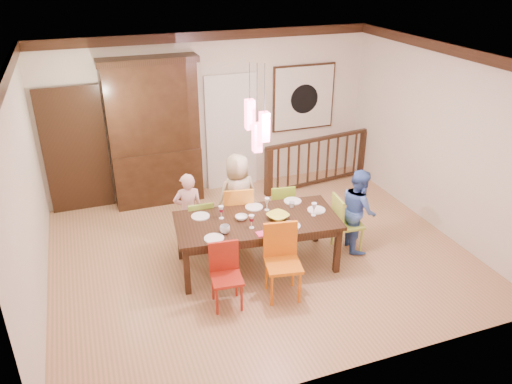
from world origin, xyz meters
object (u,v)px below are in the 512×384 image
object	(u,v)px
chair_far_left	(200,220)
chair_end_right	(348,219)
dining_table	(257,224)
person_end_right	(359,210)
person_far_mid	(238,196)
china_hutch	(154,133)
balustrade	(318,160)
person_far_left	(189,211)

from	to	relation	value
chair_far_left	chair_end_right	xyz separation A→B (m)	(2.08, -0.78, 0.04)
dining_table	person_end_right	size ratio (longest dim) A/B	1.85
chair_far_left	person_far_mid	world-z (taller)	person_far_mid
person_far_mid	china_hutch	bearing A→B (deg)	-66.30
chair_far_left	balustrade	size ratio (longest dim) A/B	0.36
china_hutch	person_far_left	size ratio (longest dim) A/B	2.13
chair_end_right	person_end_right	size ratio (longest dim) A/B	0.70
dining_table	chair_end_right	size ratio (longest dim) A/B	2.64
dining_table	person_end_right	bearing A→B (deg)	4.59
china_hutch	person_end_right	xyz separation A→B (m)	(2.54, -2.61, -0.65)
balustrade	person_far_mid	bearing A→B (deg)	-154.85
chair_end_right	person_far_left	bearing A→B (deg)	73.03
balustrade	chair_end_right	bearing A→B (deg)	-113.05
china_hutch	person_far_mid	distance (m)	2.01
dining_table	chair_far_left	bearing A→B (deg)	138.11
balustrade	person_far_left	size ratio (longest dim) A/B	1.90
chair_far_left	person_end_right	bearing A→B (deg)	163.41
person_far_left	person_end_right	world-z (taller)	person_end_right
chair_end_right	balustrade	distance (m)	2.36
chair_far_left	balustrade	world-z (taller)	balustrade
dining_table	chair_end_right	bearing A→B (deg)	3.88
china_hutch	person_end_right	world-z (taller)	china_hutch
chair_end_right	chair_far_left	bearing A→B (deg)	74.48
balustrade	person_far_left	world-z (taller)	person_far_left
chair_far_left	china_hutch	world-z (taller)	china_hutch
chair_far_left	chair_end_right	distance (m)	2.22
china_hutch	dining_table	bearing A→B (deg)	-69.67
chair_far_left	china_hutch	bearing A→B (deg)	-78.43
dining_table	person_far_left	world-z (taller)	person_far_left
chair_end_right	balustrade	size ratio (longest dim) A/B	0.39
dining_table	china_hutch	bearing A→B (deg)	116.53
chair_far_left	person_far_left	size ratio (longest dim) A/B	0.68
person_end_right	person_far_mid	bearing A→B (deg)	70.42
dining_table	chair_end_right	distance (m)	1.44
balustrade	person_end_right	bearing A→B (deg)	-109.07
person_far_left	balustrade	bearing A→B (deg)	-149.80
dining_table	balustrade	world-z (taller)	balustrade
person_far_left	person_far_mid	bearing A→B (deg)	-171.22
dining_table	china_hutch	xyz separation A→B (m)	(-0.95, 2.56, 0.62)
person_far_mid	person_far_left	bearing A→B (deg)	-1.91
chair_end_right	person_far_left	xyz separation A→B (m)	(-2.21, 0.90, 0.09)
chair_end_right	person_far_left	distance (m)	2.39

